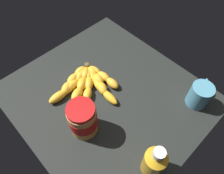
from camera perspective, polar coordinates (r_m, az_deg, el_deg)
ground_plane at (r=84.06cm, az=-1.25°, el=-2.97°), size 72.12×66.07×3.92cm
banana_bunch at (r=84.51cm, az=-6.88°, el=1.33°), size 23.53×25.17×3.68cm
peanut_butter_jar at (r=70.26cm, az=-7.93°, el=-8.67°), size 9.61×9.61×13.92cm
honey_bottle at (r=65.94cm, az=11.49°, el=-19.23°), size 6.76×6.76×15.38cm
coffee_mug at (r=83.28cm, az=22.72°, el=-1.96°), size 7.91×11.57×9.50cm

